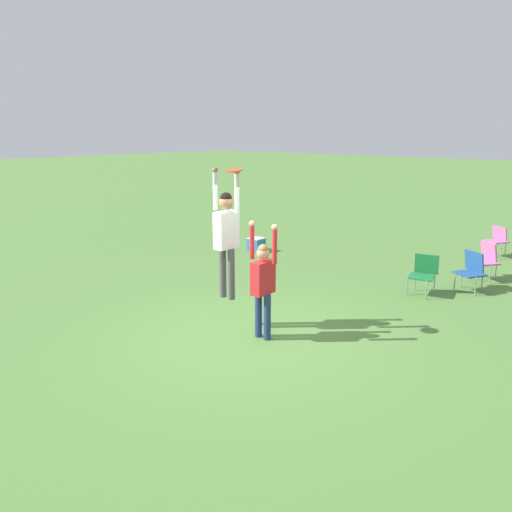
% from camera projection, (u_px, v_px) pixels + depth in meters
% --- Properties ---
extents(ground_plane, '(120.00, 120.00, 0.00)m').
position_uv_depth(ground_plane, '(248.00, 336.00, 8.49)').
color(ground_plane, '#56843D').
extents(person_jumping, '(0.61, 0.46, 2.27)m').
position_uv_depth(person_jumping, '(226.00, 230.00, 8.49)').
color(person_jumping, '#4C4C51').
rests_on(person_jumping, ground_plane).
extents(person_defending, '(0.58, 0.43, 1.98)m').
position_uv_depth(person_defending, '(263.00, 279.00, 8.16)').
color(person_defending, navy).
rests_on(person_defending, ground_plane).
extents(frisbee, '(0.28, 0.28, 0.05)m').
position_uv_depth(frisbee, '(234.00, 170.00, 7.90)').
color(frisbee, '#E04C23').
extents(camping_chair_0, '(0.70, 0.76, 0.85)m').
position_uv_depth(camping_chair_0, '(471.00, 269.00, 10.80)').
color(camping_chair_0, gray).
rests_on(camping_chair_0, ground_plane).
extents(camping_chair_1, '(0.66, 0.72, 0.82)m').
position_uv_depth(camping_chair_1, '(497.00, 238.00, 13.79)').
color(camping_chair_1, gray).
rests_on(camping_chair_1, ground_plane).
extents(camping_chair_2, '(0.71, 0.79, 0.86)m').
position_uv_depth(camping_chair_2, '(486.00, 258.00, 11.63)').
color(camping_chair_2, gray).
rests_on(camping_chair_2, ground_plane).
extents(camping_chair_3, '(0.59, 0.64, 0.85)m').
position_uv_depth(camping_chair_3, '(424.00, 272.00, 10.59)').
color(camping_chair_3, gray).
rests_on(camping_chair_3, ground_plane).
extents(cooler_box, '(0.42, 0.40, 0.39)m').
position_uv_depth(cooler_box, '(256.00, 244.00, 14.46)').
color(cooler_box, '#336BB7').
rests_on(cooler_box, ground_plane).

